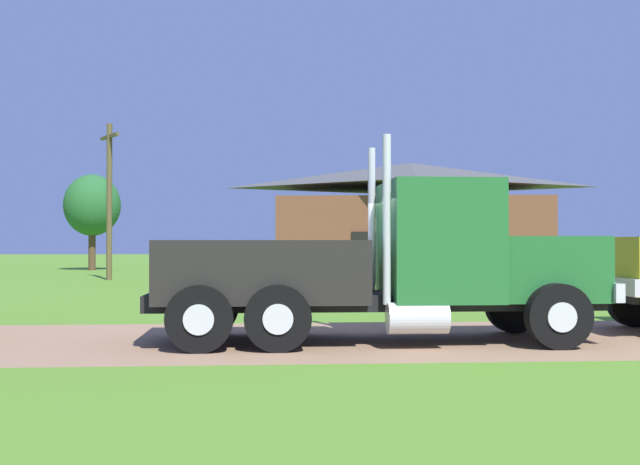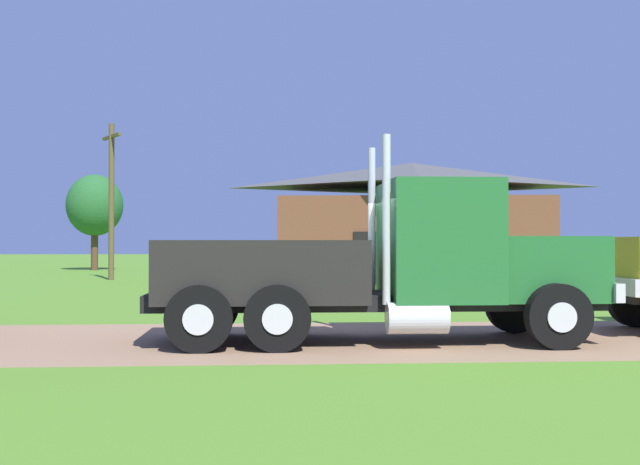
% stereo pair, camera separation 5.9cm
% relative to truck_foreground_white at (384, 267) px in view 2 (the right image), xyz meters
% --- Properties ---
extents(ground_plane, '(200.00, 200.00, 0.00)m').
position_rel_truck_foreground_white_xyz_m(ground_plane, '(-0.95, 0.39, -1.32)').
color(ground_plane, '#538426').
extents(dirt_track, '(120.00, 5.71, 0.01)m').
position_rel_truck_foreground_white_xyz_m(dirt_track, '(-0.95, 0.39, -1.31)').
color(dirt_track, '#977354').
rests_on(dirt_track, ground_plane).
extents(truck_foreground_white, '(8.03, 2.75, 3.55)m').
position_rel_truck_foreground_white_xyz_m(truck_foreground_white, '(0.00, 0.00, 0.00)').
color(truck_foreground_white, black).
rests_on(truck_foreground_white, ground_plane).
extents(shed_building, '(13.14, 9.28, 5.44)m').
position_rel_truck_foreground_white_xyz_m(shed_building, '(4.62, 21.97, 1.31)').
color(shed_building, brown).
rests_on(shed_building, ground_plane).
extents(utility_pole_near, '(1.23, 1.97, 7.29)m').
position_rel_truck_foreground_white_xyz_m(utility_pole_near, '(-9.31, 23.12, 2.57)').
color(utility_pole_near, brown).
rests_on(utility_pole_near, ground_plane).
extents(tree_mid, '(3.50, 3.50, 6.00)m').
position_rel_truck_foreground_white_xyz_m(tree_mid, '(-12.85, 35.88, 2.73)').
color(tree_mid, '#513823').
rests_on(tree_mid, ground_plane).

